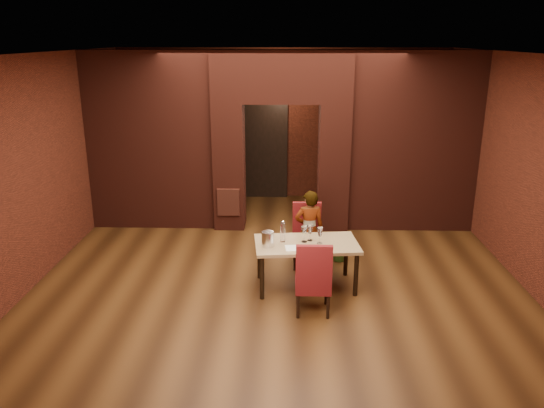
% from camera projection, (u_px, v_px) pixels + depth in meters
% --- Properties ---
extents(floor, '(8.00, 8.00, 0.00)m').
position_uv_depth(floor, '(279.00, 271.00, 8.10)').
color(floor, '#4B2C12').
rests_on(floor, ground).
extents(ceiling, '(7.00, 8.00, 0.04)m').
position_uv_depth(ceiling, '(280.00, 53.00, 7.13)').
color(ceiling, silver).
rests_on(ceiling, ground).
extents(wall_back, '(7.00, 0.04, 3.20)m').
position_uv_depth(wall_back, '(283.00, 125.00, 11.42)').
color(wall_back, maroon).
rests_on(wall_back, ground).
extents(wall_front, '(7.00, 0.04, 3.20)m').
position_uv_depth(wall_front, '(271.00, 302.00, 3.80)').
color(wall_front, maroon).
rests_on(wall_front, ground).
extents(wall_left, '(0.04, 8.00, 3.20)m').
position_uv_depth(wall_left, '(39.00, 167.00, 7.71)').
color(wall_left, maroon).
rests_on(wall_left, ground).
extents(wall_right, '(0.04, 8.00, 3.20)m').
position_uv_depth(wall_right, '(526.00, 171.00, 7.51)').
color(wall_right, maroon).
rests_on(wall_right, ground).
extents(pillar_left, '(0.55, 0.55, 2.30)m').
position_uv_depth(pillar_left, '(229.00, 166.00, 9.68)').
color(pillar_left, maroon).
rests_on(pillar_left, ground).
extents(pillar_right, '(0.55, 0.55, 2.30)m').
position_uv_depth(pillar_right, '(333.00, 167.00, 9.63)').
color(pillar_right, maroon).
rests_on(pillar_right, ground).
extents(lintel, '(2.45, 0.55, 0.90)m').
position_uv_depth(lintel, '(282.00, 77.00, 9.17)').
color(lintel, maroon).
rests_on(lintel, ground).
extents(wing_wall_left, '(2.28, 0.35, 3.20)m').
position_uv_depth(wing_wall_left, '(151.00, 142.00, 9.58)').
color(wing_wall_left, maroon).
rests_on(wing_wall_left, ground).
extents(wing_wall_right, '(2.28, 0.35, 3.20)m').
position_uv_depth(wing_wall_right, '(414.00, 143.00, 9.45)').
color(wing_wall_right, maroon).
rests_on(wing_wall_right, ground).
extents(vent_panel, '(0.40, 0.03, 0.50)m').
position_uv_depth(vent_panel, '(228.00, 202.00, 9.58)').
color(vent_panel, '#A3442F').
rests_on(vent_panel, ground).
extents(rear_door, '(0.90, 0.08, 2.10)m').
position_uv_depth(rear_door, '(264.00, 150.00, 11.54)').
color(rear_door, black).
rests_on(rear_door, ground).
extents(rear_door_frame, '(1.02, 0.04, 2.22)m').
position_uv_depth(rear_door_frame, '(264.00, 150.00, 11.51)').
color(rear_door_frame, black).
rests_on(rear_door_frame, ground).
extents(dining_table, '(1.50, 0.95, 0.67)m').
position_uv_depth(dining_table, '(306.00, 265.00, 7.49)').
color(dining_table, '#A68456').
rests_on(dining_table, ground).
extents(chair_far, '(0.44, 0.44, 0.97)m').
position_uv_depth(chair_far, '(307.00, 236.00, 8.14)').
color(chair_far, maroon).
rests_on(chair_far, ground).
extents(chair_near, '(0.45, 0.45, 0.99)m').
position_uv_depth(chair_near, '(313.00, 276.00, 6.76)').
color(chair_near, maroon).
rests_on(chair_near, ground).
extents(person_seated, '(0.48, 0.35, 1.23)m').
position_uv_depth(person_seated, '(309.00, 230.00, 8.05)').
color(person_seated, silver).
rests_on(person_seated, ground).
extents(wine_glass_a, '(0.09, 0.09, 0.23)m').
position_uv_depth(wine_glass_a, '(304.00, 234.00, 7.39)').
color(wine_glass_a, silver).
rests_on(wine_glass_a, dining_table).
extents(wine_glass_b, '(0.09, 0.09, 0.22)m').
position_uv_depth(wine_glass_b, '(310.00, 233.00, 7.44)').
color(wine_glass_b, white).
rests_on(wine_glass_b, dining_table).
extents(wine_glass_c, '(0.09, 0.09, 0.23)m').
position_uv_depth(wine_glass_c, '(320.00, 236.00, 7.34)').
color(wine_glass_c, white).
rests_on(wine_glass_c, dining_table).
extents(tasting_sheet, '(0.32, 0.25, 0.00)m').
position_uv_depth(tasting_sheet, '(296.00, 248.00, 7.20)').
color(tasting_sheet, white).
rests_on(tasting_sheet, dining_table).
extents(wine_bucket, '(0.17, 0.17, 0.21)m').
position_uv_depth(wine_bucket, '(268.00, 239.00, 7.23)').
color(wine_bucket, silver).
rests_on(wine_bucket, dining_table).
extents(water_bottle, '(0.07, 0.07, 0.30)m').
position_uv_depth(water_bottle, '(283.00, 232.00, 7.39)').
color(water_bottle, white).
rests_on(water_bottle, dining_table).
extents(potted_plant, '(0.49, 0.48, 0.41)m').
position_uv_depth(potted_plant, '(340.00, 248.00, 8.42)').
color(potted_plant, '#326022').
rests_on(potted_plant, ground).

